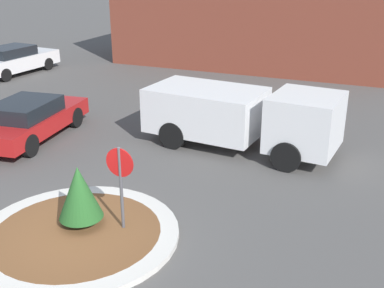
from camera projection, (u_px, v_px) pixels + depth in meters
The scene contains 8 objects.
ground_plane at pixel (77, 237), 10.58m from camera, with size 120.00×120.00×0.00m, color #514F4C.
traffic_island at pixel (77, 234), 10.56m from camera, with size 4.49×4.49×0.13m.
stop_sign at pixel (120, 175), 10.25m from camera, with size 0.65×0.07×2.04m.
island_shrub at pixel (79, 192), 10.52m from camera, with size 0.98×0.98×1.42m.
utility_truck at pixel (240, 115), 15.11m from camera, with size 6.22×2.80×2.02m.
storefront_building at pixel (256, 12), 26.59m from camera, with size 15.16×6.07×5.76m.
parked_sedan_red at pixel (29, 119), 16.03m from camera, with size 2.43×4.82×1.36m.
parked_sedan_white at pixel (14, 60), 24.96m from camera, with size 2.21×4.92×1.45m.
Camera 1 is at (5.83, -7.44, 5.76)m, focal length 45.00 mm.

